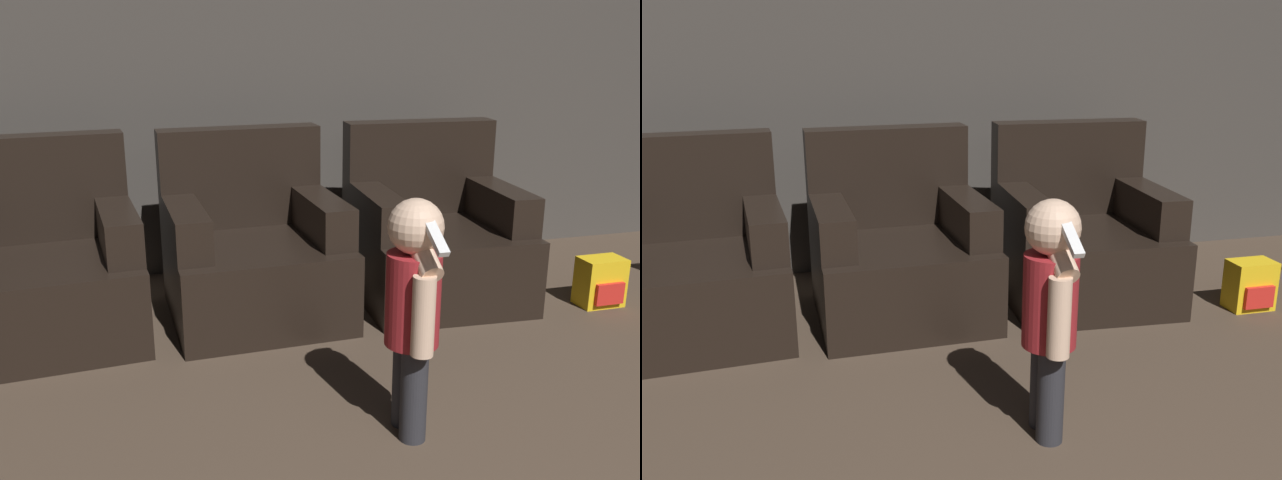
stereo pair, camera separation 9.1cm
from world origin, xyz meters
TOP-DOWN VIEW (x-y plane):
  - wall_back at (0.00, 4.50)m, footprint 8.40×0.05m
  - armchair_left at (-1.37, 3.75)m, footprint 0.89×0.88m
  - armchair_middle at (-0.40, 3.75)m, footprint 0.85×0.84m
  - armchair_right at (0.57, 3.75)m, footprint 0.87×0.86m
  - person_toddler at (-0.08, 2.50)m, footprint 0.19×0.33m
  - toy_backpack at (1.34, 3.36)m, footprint 0.23×0.17m

SIDE VIEW (x-z plane):
  - toy_backpack at x=1.34m, z-range 0.00..0.25m
  - armchair_left at x=-1.37m, z-range -0.14..0.76m
  - armchair_middle at x=-0.40m, z-range -0.14..0.76m
  - armchair_right at x=0.57m, z-range -0.14..0.76m
  - person_toddler at x=-0.08m, z-range 0.08..0.93m
  - wall_back at x=0.00m, z-range 0.00..2.60m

